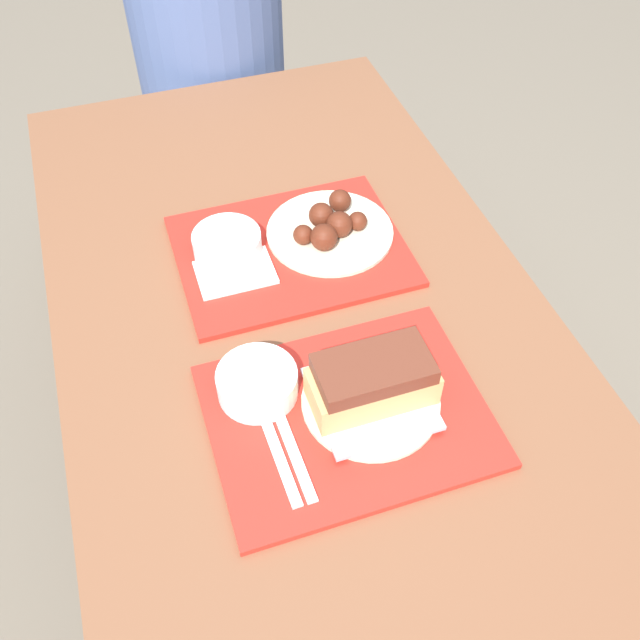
{
  "coord_description": "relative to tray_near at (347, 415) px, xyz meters",
  "views": [
    {
      "loc": [
        -0.23,
        -0.74,
        1.66
      ],
      "look_at": [
        0.01,
        -0.0,
        0.78
      ],
      "focal_mm": 40.0,
      "sensor_mm": 36.0,
      "label": 1
    }
  ],
  "objects": [
    {
      "name": "ground_plane",
      "position": [
        -0.0,
        0.17,
        -0.75
      ],
      "size": [
        12.0,
        12.0,
        0.0
      ],
      "primitive_type": "plane",
      "color": "#706656"
    },
    {
      "name": "picnic_table",
      "position": [
        -0.0,
        0.17,
        -0.1
      ],
      "size": [
        0.84,
        1.69,
        0.74
      ],
      "color": "brown",
      "rests_on": "ground_plane"
    },
    {
      "name": "picnic_bench_far",
      "position": [
        -0.0,
        1.24,
        -0.36
      ],
      "size": [
        0.79,
        0.28,
        0.46
      ],
      "color": "brown",
      "rests_on": "ground_plane"
    },
    {
      "name": "tray_near",
      "position": [
        0.0,
        0.0,
        0.0
      ],
      "size": [
        0.42,
        0.33,
        0.01
      ],
      "color": "red",
      "rests_on": "picnic_table"
    },
    {
      "name": "tray_far",
      "position": [
        0.02,
        0.38,
        0.0
      ],
      "size": [
        0.42,
        0.33,
        0.01
      ],
      "color": "red",
      "rests_on": "picnic_table"
    },
    {
      "name": "bowl_coleslaw_near",
      "position": [
        -0.12,
        0.08,
        0.03
      ],
      "size": [
        0.13,
        0.13,
        0.05
      ],
      "color": "white",
      "rests_on": "tray_near"
    },
    {
      "name": "brisket_sandwich_plate",
      "position": [
        0.04,
        0.01,
        0.05
      ],
      "size": [
        0.21,
        0.21,
        0.1
      ],
      "color": "beige",
      "rests_on": "tray_near"
    },
    {
      "name": "plastic_fork_near",
      "position": [
        -0.12,
        -0.04,
        0.01
      ],
      "size": [
        0.02,
        0.17,
        0.0
      ],
      "color": "white",
      "rests_on": "tray_near"
    },
    {
      "name": "plastic_knife_near",
      "position": [
        -0.1,
        -0.04,
        0.01
      ],
      "size": [
        0.02,
        0.17,
        0.0
      ],
      "color": "white",
      "rests_on": "tray_near"
    },
    {
      "name": "condiment_packet",
      "position": [
        -0.02,
        0.07,
        0.01
      ],
      "size": [
        0.04,
        0.03,
        0.01
      ],
      "color": "#A59E93",
      "rests_on": "tray_near"
    },
    {
      "name": "bowl_coleslaw_far",
      "position": [
        -0.09,
        0.4,
        0.03
      ],
      "size": [
        0.13,
        0.13,
        0.05
      ],
      "color": "white",
      "rests_on": "tray_far"
    },
    {
      "name": "wings_plate_far",
      "position": [
        0.11,
        0.39,
        0.02
      ],
      "size": [
        0.24,
        0.24,
        0.06
      ],
      "color": "beige",
      "rests_on": "tray_far"
    },
    {
      "name": "napkin_far",
      "position": [
        -0.09,
        0.34,
        0.01
      ],
      "size": [
        0.14,
        0.1,
        0.01
      ],
      "color": "white",
      "rests_on": "tray_far"
    },
    {
      "name": "person_seated_across",
      "position": [
        0.06,
        1.24,
        -0.01
      ],
      "size": [
        0.4,
        0.4,
        0.69
      ],
      "color": "#4C6093",
      "rests_on": "picnic_bench_far"
    }
  ]
}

